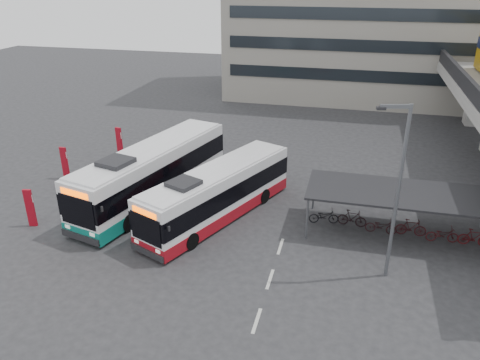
% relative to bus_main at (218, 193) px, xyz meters
% --- Properties ---
extents(ground, '(120.00, 120.00, 0.00)m').
position_rel_bus_main_xyz_m(ground, '(1.67, -2.38, -1.55)').
color(ground, '#28282B').
rests_on(ground, ground).
extents(bike_shelter, '(10.00, 4.00, 2.54)m').
position_rel_bus_main_xyz_m(bike_shelter, '(10.14, 0.62, -0.11)').
color(bike_shelter, '#595B60').
rests_on(bike_shelter, ground).
extents(road_markings, '(0.15, 7.60, 0.01)m').
position_rel_bus_main_xyz_m(road_markings, '(4.17, -5.38, -1.55)').
color(road_markings, beige).
rests_on(road_markings, ground).
extents(bus_main, '(6.67, 11.36, 3.34)m').
position_rel_bus_main_xyz_m(bus_main, '(0.00, 0.00, 0.00)').
color(bus_main, white).
rests_on(bus_main, ground).
extents(bus_teal, '(5.82, 13.08, 3.79)m').
position_rel_bus_main_xyz_m(bus_teal, '(-4.70, 1.42, 0.21)').
color(bus_teal, white).
rests_on(bus_teal, ground).
extents(pedestrian, '(0.60, 0.78, 1.91)m').
position_rel_bus_main_xyz_m(pedestrian, '(-1.61, -4.78, -0.60)').
color(pedestrian, black).
rests_on(pedestrian, ground).
extents(lamp_post, '(1.47, 0.51, 8.49)m').
position_rel_bus_main_xyz_m(lamp_post, '(9.43, -3.74, 3.29)').
color(lamp_post, '#595B60').
rests_on(lamp_post, ground).
extents(sign_totem_south, '(0.50, 0.23, 2.30)m').
position_rel_bus_main_xyz_m(sign_totem_south, '(-10.07, -3.65, -0.36)').
color(sign_totem_south, maroon).
rests_on(sign_totem_south, ground).
extents(sign_totem_mid, '(0.51, 0.18, 2.33)m').
position_rel_bus_main_xyz_m(sign_totem_mid, '(-12.06, 2.83, -0.34)').
color(sign_totem_mid, maroon).
rests_on(sign_totem_mid, ground).
extents(sign_totem_north, '(0.53, 0.31, 2.50)m').
position_rel_bus_main_xyz_m(sign_totem_north, '(-10.18, 7.34, -0.26)').
color(sign_totem_north, maroon).
rests_on(sign_totem_north, ground).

